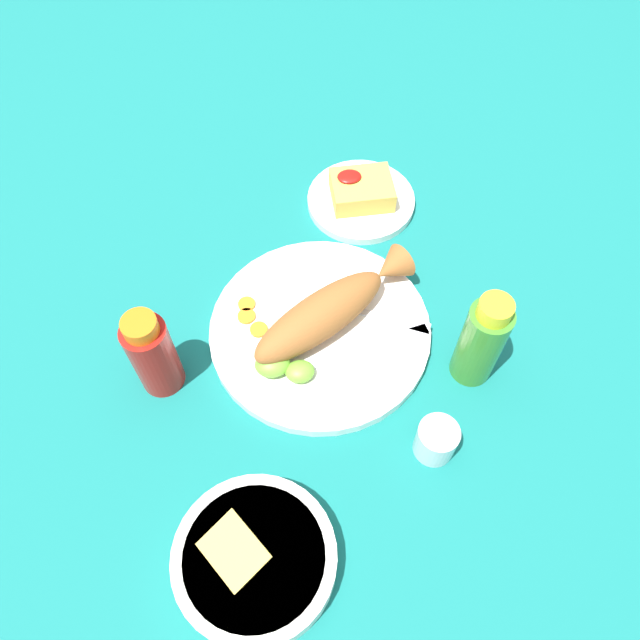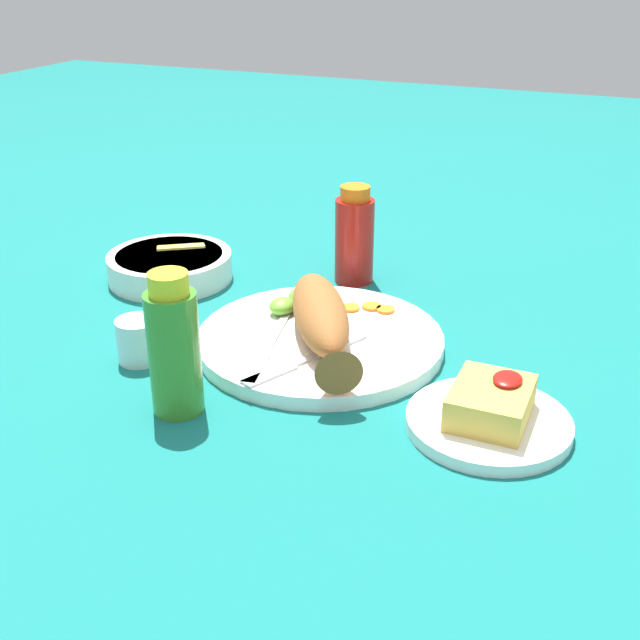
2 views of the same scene
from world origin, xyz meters
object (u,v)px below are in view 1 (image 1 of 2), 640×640
object	(u,v)px
fork_far	(375,346)
side_plate_fries	(361,201)
hot_sauce_bottle_green	(481,341)
fork_near	(375,315)
main_plate	(320,331)
guacamole_bowl	(255,559)
hot_sauce_bottle_red	(153,354)
salt_cup	(436,441)
fried_fish	(330,309)

from	to	relation	value
fork_far	side_plate_fries	world-z (taller)	fork_far
side_plate_fries	hot_sauce_bottle_green	bearing A→B (deg)	106.70
fork_near	hot_sauce_bottle_green	distance (m)	0.16
main_plate	side_plate_fries	xyz separation A→B (m)	(-0.10, -0.24, -0.00)
side_plate_fries	guacamole_bowl	distance (m)	0.58
fork_near	fork_far	xyz separation A→B (m)	(0.01, 0.05, 0.00)
fork_far	hot_sauce_bottle_red	size ratio (longest dim) A/B	1.26
main_plate	fork_near	world-z (taller)	fork_near
hot_sauce_bottle_red	side_plate_fries	bearing A→B (deg)	-139.18
hot_sauce_bottle_green	salt_cup	distance (m)	0.14
fried_fish	fork_far	bearing A→B (deg)	106.79
fried_fish	fork_far	size ratio (longest dim) A/B	1.39
fork_far	guacamole_bowl	bearing A→B (deg)	-137.89
fried_fish	side_plate_fries	world-z (taller)	fried_fish
fried_fish	guacamole_bowl	world-z (taller)	fried_fish
fried_fish	side_plate_fries	size ratio (longest dim) A/B	1.47
salt_cup	side_plate_fries	bearing A→B (deg)	-87.40
salt_cup	guacamole_bowl	bearing A→B (deg)	24.70
fork_near	hot_sauce_bottle_green	size ratio (longest dim) A/B	1.07
salt_cup	hot_sauce_bottle_green	bearing A→B (deg)	-126.21
salt_cup	hot_sauce_bottle_red	bearing A→B (deg)	-23.49
fried_fish	hot_sauce_bottle_green	world-z (taller)	hot_sauce_bottle_green
salt_cup	main_plate	bearing A→B (deg)	-57.58
side_plate_fries	main_plate	bearing A→B (deg)	67.03
guacamole_bowl	salt_cup	bearing A→B (deg)	-155.30
fried_fish	fork_far	xyz separation A→B (m)	(-0.06, 0.05, -0.03)
main_plate	fork_near	xyz separation A→B (m)	(-0.08, -0.01, 0.01)
fork_near	salt_cup	world-z (taller)	salt_cup
fried_fish	fork_far	distance (m)	0.08
side_plate_fries	hot_sauce_bottle_red	bearing A→B (deg)	40.82
hot_sauce_bottle_green	guacamole_bowl	world-z (taller)	hot_sauce_bottle_green
fried_fish	hot_sauce_bottle_red	size ratio (longest dim) A/B	1.75
side_plate_fries	salt_cup	bearing A→B (deg)	92.60
guacamole_bowl	hot_sauce_bottle_green	bearing A→B (deg)	-145.68
fork_far	hot_sauce_bottle_green	bearing A→B (deg)	-30.74
side_plate_fries	fork_near	bearing A→B (deg)	84.88
hot_sauce_bottle_green	fried_fish	bearing A→B (deg)	-27.15
hot_sauce_bottle_green	side_plate_fries	distance (m)	0.34
main_plate	hot_sauce_bottle_red	xyz separation A→B (m)	(0.22, 0.04, 0.06)
fork_near	fork_far	distance (m)	0.05
fork_near	hot_sauce_bottle_red	size ratio (longest dim) A/B	1.18
hot_sauce_bottle_red	salt_cup	xyz separation A→B (m)	(-0.34, 0.15, -0.05)
fork_near	hot_sauce_bottle_green	xyz separation A→B (m)	(-0.12, 0.09, 0.06)
main_plate	fork_near	bearing A→B (deg)	-174.07
fork_near	salt_cup	distance (m)	0.20
hot_sauce_bottle_green	side_plate_fries	bearing A→B (deg)	-73.30
hot_sauce_bottle_red	guacamole_bowl	size ratio (longest dim) A/B	0.79
fried_fish	salt_cup	size ratio (longest dim) A/B	4.69
fried_fish	salt_cup	world-z (taller)	fried_fish
hot_sauce_bottle_green	guacamole_bowl	xyz separation A→B (m)	(0.31, 0.21, -0.05)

